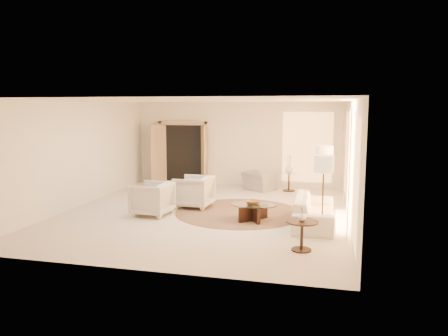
% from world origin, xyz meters
% --- Properties ---
extents(room, '(7.04, 8.04, 2.83)m').
position_xyz_m(room, '(0.00, 0.00, 1.40)').
color(room, beige).
rests_on(room, ground).
extents(windows_right, '(0.10, 6.40, 2.40)m').
position_xyz_m(windows_right, '(3.45, 0.10, 1.35)').
color(windows_right, '#FFB466').
rests_on(windows_right, room).
extents(window_back_corner, '(1.70, 0.10, 2.40)m').
position_xyz_m(window_back_corner, '(2.30, 3.95, 1.35)').
color(window_back_corner, '#FFB466').
rests_on(window_back_corner, room).
extents(curtains_right, '(0.06, 5.20, 2.60)m').
position_xyz_m(curtains_right, '(3.40, 1.00, 1.30)').
color(curtains_right, tan).
rests_on(curtains_right, room).
extents(french_doors, '(1.95, 0.66, 2.16)m').
position_xyz_m(french_doors, '(-1.90, 3.82, 1.07)').
color(french_doors, tan).
rests_on(french_doors, room).
extents(area_rug, '(3.62, 3.62, 0.01)m').
position_xyz_m(area_rug, '(0.84, 0.23, 0.01)').
color(area_rug, '#432A1E').
rests_on(area_rug, room).
extents(sofa, '(0.89, 2.22, 0.64)m').
position_xyz_m(sofa, '(2.71, -0.46, 0.32)').
color(sofa, beige).
rests_on(sofa, room).
extents(armchair_left, '(0.90, 0.95, 0.92)m').
position_xyz_m(armchair_left, '(-0.45, 0.54, 0.46)').
color(armchair_left, beige).
rests_on(armchair_left, room).
extents(armchair_right, '(0.88, 0.93, 0.89)m').
position_xyz_m(armchair_right, '(-1.20, -0.51, 0.45)').
color(armchair_right, beige).
rests_on(armchair_right, room).
extents(accent_chair, '(1.07, 0.96, 0.78)m').
position_xyz_m(accent_chair, '(0.83, 3.33, 0.39)').
color(accent_chair, gray).
rests_on(accent_chair, room).
extents(coffee_table, '(1.21, 1.21, 0.40)m').
position_xyz_m(coffee_table, '(1.32, -0.47, 0.25)').
color(coffee_table, black).
rests_on(coffee_table, room).
extents(end_table, '(0.60, 0.60, 0.56)m').
position_xyz_m(end_table, '(2.56, -2.36, 0.39)').
color(end_table, black).
rests_on(end_table, room).
extents(side_table, '(0.50, 0.50, 0.58)m').
position_xyz_m(side_table, '(1.78, 3.40, 0.35)').
color(side_table, black).
rests_on(side_table, room).
extents(floor_lamp_near, '(0.41, 0.41, 1.70)m').
position_xyz_m(floor_lamp_near, '(2.89, 0.65, 1.45)').
color(floor_lamp_near, black).
rests_on(floor_lamp_near, room).
extents(floor_lamp_far, '(0.41, 0.41, 1.67)m').
position_xyz_m(floor_lamp_far, '(2.90, -1.28, 1.42)').
color(floor_lamp_far, black).
rests_on(floor_lamp_far, room).
extents(bowl, '(0.41, 0.41, 0.09)m').
position_xyz_m(bowl, '(1.32, -0.47, 0.44)').
color(bowl, brown).
rests_on(bowl, coffee_table).
extents(end_vase, '(0.17, 0.17, 0.16)m').
position_xyz_m(end_vase, '(2.56, -2.36, 0.64)').
color(end_vase, white).
rests_on(end_vase, end_table).
extents(side_vase, '(0.30, 0.30, 0.26)m').
position_xyz_m(side_vase, '(1.78, 3.40, 0.70)').
color(side_vase, white).
rests_on(side_vase, side_table).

